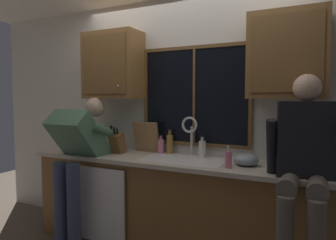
{
  "coord_description": "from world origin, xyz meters",
  "views": [
    {
      "loc": [
        1.2,
        -2.94,
        1.5
      ],
      "look_at": [
        -0.1,
        -0.3,
        1.29
      ],
      "focal_mm": 32.69,
      "sensor_mm": 36.0,
      "label": 1
    }
  ],
  "objects_px": {
    "mixing_bowl": "(246,160)",
    "soap_dispenser": "(228,159)",
    "person_standing": "(78,154)",
    "bottle_green_glass": "(202,149)",
    "cutting_board": "(146,137)",
    "knife_block": "(118,143)",
    "person_sitting_on_counter": "(305,154)",
    "bottle_amber_small": "(161,146)",
    "bottle_tall_clear": "(170,144)"
  },
  "relations": [
    {
      "from": "person_sitting_on_counter",
      "to": "bottle_green_glass",
      "type": "distance_m",
      "value": 1.05
    },
    {
      "from": "person_standing",
      "to": "person_sitting_on_counter",
      "type": "distance_m",
      "value": 2.1
    },
    {
      "from": "cutting_board",
      "to": "soap_dispenser",
      "type": "height_order",
      "value": "cutting_board"
    },
    {
      "from": "person_standing",
      "to": "bottle_amber_small",
      "type": "relative_size",
      "value": 7.64
    },
    {
      "from": "soap_dispenser",
      "to": "bottle_green_glass",
      "type": "height_order",
      "value": "bottle_green_glass"
    },
    {
      "from": "person_standing",
      "to": "bottle_tall_clear",
      "type": "height_order",
      "value": "person_standing"
    },
    {
      "from": "person_standing",
      "to": "bottle_amber_small",
      "type": "bearing_deg",
      "value": 35.84
    },
    {
      "from": "soap_dispenser",
      "to": "bottle_amber_small",
      "type": "xyz_separation_m",
      "value": [
        -0.82,
        0.35,
        0.01
      ]
    },
    {
      "from": "person_sitting_on_counter",
      "to": "knife_block",
      "type": "xyz_separation_m",
      "value": [
        -1.82,
        0.27,
        -0.08
      ]
    },
    {
      "from": "bottle_tall_clear",
      "to": "knife_block",
      "type": "bearing_deg",
      "value": -155.88
    },
    {
      "from": "person_sitting_on_counter",
      "to": "bottle_green_glass",
      "type": "relative_size",
      "value": 5.92
    },
    {
      "from": "person_standing",
      "to": "mixing_bowl",
      "type": "height_order",
      "value": "person_standing"
    },
    {
      "from": "person_sitting_on_counter",
      "to": "cutting_board",
      "type": "distance_m",
      "value": 1.66
    },
    {
      "from": "soap_dispenser",
      "to": "cutting_board",
      "type": "bearing_deg",
      "value": 160.0
    },
    {
      "from": "bottle_tall_clear",
      "to": "bottle_amber_small",
      "type": "xyz_separation_m",
      "value": [
        -0.09,
        -0.02,
        -0.03
      ]
    },
    {
      "from": "person_standing",
      "to": "bottle_green_glass",
      "type": "relative_size",
      "value": 7.11
    },
    {
      "from": "mixing_bowl",
      "to": "bottle_amber_small",
      "type": "xyz_separation_m",
      "value": [
        -0.93,
        0.18,
        0.03
      ]
    },
    {
      "from": "person_sitting_on_counter",
      "to": "cutting_board",
      "type": "height_order",
      "value": "person_sitting_on_counter"
    },
    {
      "from": "knife_block",
      "to": "soap_dispenser",
      "type": "xyz_separation_m",
      "value": [
        1.23,
        -0.15,
        -0.04
      ]
    },
    {
      "from": "cutting_board",
      "to": "soap_dispenser",
      "type": "bearing_deg",
      "value": -20.0
    },
    {
      "from": "bottle_green_glass",
      "to": "bottle_amber_small",
      "type": "height_order",
      "value": "bottle_green_glass"
    },
    {
      "from": "person_sitting_on_counter",
      "to": "mixing_bowl",
      "type": "xyz_separation_m",
      "value": [
        -0.47,
        0.29,
        -0.13
      ]
    },
    {
      "from": "bottle_green_glass",
      "to": "soap_dispenser",
      "type": "bearing_deg",
      "value": -44.01
    },
    {
      "from": "soap_dispenser",
      "to": "bottle_green_glass",
      "type": "relative_size",
      "value": 0.9
    },
    {
      "from": "person_standing",
      "to": "bottle_green_glass",
      "type": "height_order",
      "value": "person_standing"
    },
    {
      "from": "person_standing",
      "to": "person_sitting_on_counter",
      "type": "bearing_deg",
      "value": 0.57
    },
    {
      "from": "person_sitting_on_counter",
      "to": "cutting_board",
      "type": "bearing_deg",
      "value": 163.01
    },
    {
      "from": "person_sitting_on_counter",
      "to": "bottle_tall_clear",
      "type": "distance_m",
      "value": 1.41
    },
    {
      "from": "cutting_board",
      "to": "bottle_green_glass",
      "type": "xyz_separation_m",
      "value": [
        0.65,
        -0.02,
        -0.08
      ]
    },
    {
      "from": "person_standing",
      "to": "mixing_bowl",
      "type": "bearing_deg",
      "value": 10.95
    },
    {
      "from": "person_sitting_on_counter",
      "to": "cutting_board",
      "type": "relative_size",
      "value": 3.79
    },
    {
      "from": "person_standing",
      "to": "bottle_green_glass",
      "type": "distance_m",
      "value": 1.25
    },
    {
      "from": "knife_block",
      "to": "bottle_green_glass",
      "type": "relative_size",
      "value": 1.51
    },
    {
      "from": "knife_block",
      "to": "bottle_tall_clear",
      "type": "bearing_deg",
      "value": 24.12
    },
    {
      "from": "bottle_amber_small",
      "to": "cutting_board",
      "type": "bearing_deg",
      "value": 176.52
    },
    {
      "from": "mixing_bowl",
      "to": "bottle_amber_small",
      "type": "height_order",
      "value": "bottle_amber_small"
    },
    {
      "from": "person_sitting_on_counter",
      "to": "bottle_amber_small",
      "type": "xyz_separation_m",
      "value": [
        -1.41,
        0.47,
        -0.1
      ]
    },
    {
      "from": "person_sitting_on_counter",
      "to": "bottle_green_glass",
      "type": "height_order",
      "value": "person_sitting_on_counter"
    },
    {
      "from": "knife_block",
      "to": "bottle_green_glass",
      "type": "bearing_deg",
      "value": 12.25
    },
    {
      "from": "bottle_green_glass",
      "to": "cutting_board",
      "type": "bearing_deg",
      "value": 177.97
    },
    {
      "from": "knife_block",
      "to": "cutting_board",
      "type": "distance_m",
      "value": 0.32
    },
    {
      "from": "soap_dispenser",
      "to": "bottle_amber_small",
      "type": "bearing_deg",
      "value": 156.63
    },
    {
      "from": "cutting_board",
      "to": "bottle_green_glass",
      "type": "height_order",
      "value": "cutting_board"
    },
    {
      "from": "cutting_board",
      "to": "soap_dispenser",
      "type": "distance_m",
      "value": 1.07
    },
    {
      "from": "person_standing",
      "to": "knife_block",
      "type": "distance_m",
      "value": 0.41
    },
    {
      "from": "bottle_amber_small",
      "to": "person_standing",
      "type": "bearing_deg",
      "value": -144.16
    },
    {
      "from": "bottle_tall_clear",
      "to": "mixing_bowl",
      "type": "bearing_deg",
      "value": -13.82
    },
    {
      "from": "person_sitting_on_counter",
      "to": "soap_dispenser",
      "type": "xyz_separation_m",
      "value": [
        -0.58,
        0.12,
        -0.11
      ]
    },
    {
      "from": "person_standing",
      "to": "person_sitting_on_counter",
      "type": "height_order",
      "value": "person_sitting_on_counter"
    },
    {
      "from": "mixing_bowl",
      "to": "soap_dispenser",
      "type": "bearing_deg",
      "value": -122.57
    }
  ]
}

